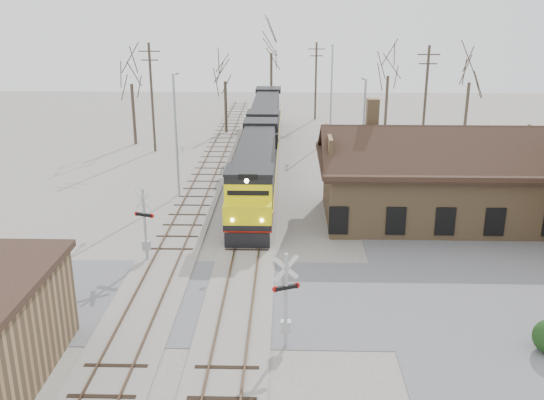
{
  "coord_description": "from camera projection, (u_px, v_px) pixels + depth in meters",
  "views": [
    {
      "loc": [
        2.39,
        -26.89,
        14.2
      ],
      "look_at": [
        1.4,
        9.0,
        2.24
      ],
      "focal_mm": 40.0,
      "sensor_mm": 36.0,
      "label": 1
    }
  ],
  "objects": [
    {
      "name": "streetlight_c",
      "position": [
        331.0,
        88.0,
        62.58
      ],
      "size": [
        0.25,
        2.04,
        9.81
      ],
      "color": "#A5A8AD",
      "rests_on": "ground"
    },
    {
      "name": "tree_b",
      "position": [
        225.0,
        73.0,
        65.2
      ],
      "size": [
        3.79,
        3.79,
        9.28
      ],
      "color": "#382D23",
      "rests_on": "ground"
    },
    {
      "name": "road",
      "position": [
        239.0,
        299.0,
        30.05
      ],
      "size": [
        60.0,
        9.0,
        0.03
      ],
      "primitive_type": "cube",
      "color": "#5D5D62",
      "rests_on": "ground"
    },
    {
      "name": "tree_e",
      "position": [
        470.0,
        73.0,
        60.96
      ],
      "size": [
        4.09,
        4.09,
        10.01
      ],
      "color": "#382D23",
      "rests_on": "ground"
    },
    {
      "name": "locomotive_trailing",
      "position": [
        266.0,
        120.0,
        62.75
      ],
      "size": [
        2.91,
        19.5,
        4.1
      ],
      "color": "black",
      "rests_on": "ground"
    },
    {
      "name": "utility_pole_b",
      "position": [
        316.0,
        80.0,
        73.36
      ],
      "size": [
        2.0,
        0.24,
        9.29
      ],
      "color": "#382D23",
      "rests_on": "ground"
    },
    {
      "name": "utility_pole_c",
      "position": [
        425.0,
        101.0,
        54.76
      ],
      "size": [
        2.0,
        0.24,
        10.31
      ],
      "color": "#382D23",
      "rests_on": "ground"
    },
    {
      "name": "ground",
      "position": [
        239.0,
        300.0,
        30.05
      ],
      "size": [
        140.0,
        140.0,
        0.0
      ],
      "primitive_type": "plane",
      "color": "#A19C91",
      "rests_on": "ground"
    },
    {
      "name": "locomotive_lead",
      "position": [
        255.0,
        171.0,
        44.0
      ],
      "size": [
        2.91,
        19.5,
        4.33
      ],
      "color": "black",
      "rests_on": "ground"
    },
    {
      "name": "streetlight_a",
      "position": [
        176.0,
        129.0,
        44.31
      ],
      "size": [
        0.25,
        2.04,
        9.15
      ],
      "color": "#A5A8AD",
      "rests_on": "ground"
    },
    {
      "name": "tree_d",
      "position": [
        388.0,
        67.0,
        66.94
      ],
      "size": [
        4.02,
        4.02,
        9.86
      ],
      "color": "#382D23",
      "rests_on": "ground"
    },
    {
      "name": "crossbuck_near",
      "position": [
        286.0,
        305.0,
        25.36
      ],
      "size": [
        1.17,
        0.55,
        4.34
      ],
      "rotation": [
        0.0,
        0.0,
        0.4
      ],
      "color": "#A5A8AD",
      "rests_on": "ground"
    },
    {
      "name": "utility_pole_a",
      "position": [
        152.0,
        96.0,
        57.59
      ],
      "size": [
        2.0,
        0.24,
        10.34
      ],
      "color": "#382D23",
      "rests_on": "ground"
    },
    {
      "name": "track_siding",
      "position": [
        194.0,
        201.0,
        44.38
      ],
      "size": [
        3.4,
        90.0,
        0.24
      ],
      "color": "#A19C91",
      "rests_on": "ground"
    },
    {
      "name": "streetlight_b",
      "position": [
        364.0,
        123.0,
        48.82
      ],
      "size": [
        0.25,
        2.04,
        8.22
      ],
      "color": "#A5A8AD",
      "rests_on": "ground"
    },
    {
      "name": "depot",
      "position": [
        432.0,
        185.0,
        40.36
      ],
      "size": [
        15.2,
        9.31,
        7.9
      ],
      "color": "olive",
      "rests_on": "ground"
    },
    {
      "name": "tree_a",
      "position": [
        131.0,
        74.0,
        59.99
      ],
      "size": [
        4.08,
        4.08,
        9.99
      ],
      "color": "#382D23",
      "rests_on": "ground"
    },
    {
      "name": "tree_c",
      "position": [
        271.0,
        42.0,
        73.89
      ],
      "size": [
        5.23,
        5.23,
        12.8
      ],
      "color": "#382D23",
      "rests_on": "ground"
    },
    {
      "name": "track_main",
      "position": [
        255.0,
        202.0,
        44.26
      ],
      "size": [
        3.4,
        90.0,
        0.24
      ],
      "color": "#A19C91",
      "rests_on": "ground"
    },
    {
      "name": "crossbuck_far",
      "position": [
        145.0,
        228.0,
        33.85
      ],
      "size": [
        1.19,
        0.48,
        4.31
      ],
      "rotation": [
        0.0,
        0.0,
        2.81
      ],
      "color": "#A5A8AD",
      "rests_on": "ground"
    }
  ]
}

